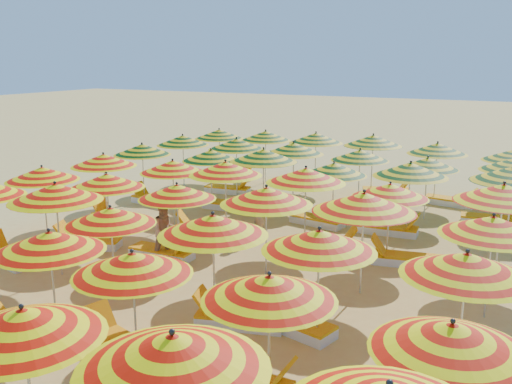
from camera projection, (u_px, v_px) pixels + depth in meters
ground at (247, 255)px, 15.01m from camera, size 120.00×120.00×0.00m
umbrella_3 at (23, 323)px, 7.00m from camera, size 2.57×2.57×2.15m
umbrella_4 at (173, 352)px, 6.11m from camera, size 2.49×2.49×2.27m
umbrella_8 at (50, 242)px, 10.21m from camera, size 2.08×2.08×2.11m
umbrella_9 at (132, 264)px, 9.19m from camera, size 1.98×1.98×2.08m
umbrella_10 at (269, 288)px, 8.17m from camera, size 2.30×2.30×2.11m
umbrella_11 at (451, 338)px, 6.76m from camera, size 2.34×2.34×2.09m
umbrella_13 at (55, 193)px, 13.19m from camera, size 2.17×2.17×2.30m
umbrella_14 at (111, 216)px, 12.08m from camera, size 2.13×2.13×2.04m
umbrella_15 at (213, 225)px, 10.80m from camera, size 2.47×2.47×2.25m
umbrella_16 at (319, 241)px, 10.06m from camera, size 2.71×2.71×2.19m
umbrella_17 at (466, 265)px, 8.89m from camera, size 2.12×2.12×2.18m
umbrella_18 at (42, 174)px, 15.94m from camera, size 2.69×2.69×2.15m
umbrella_19 at (107, 181)px, 15.13m from camera, size 2.64×2.64×2.13m
umbrella_20 at (177, 192)px, 14.15m from camera, size 2.04×2.04×2.07m
umbrella_21 at (266, 196)px, 13.00m from camera, size 2.61×2.61×2.27m
umbrella_22 at (364, 202)px, 12.10m from camera, size 2.82×2.82×2.36m
umbrella_23 at (493, 226)px, 10.97m from camera, size 2.33×2.33×2.17m
umbrella_24 at (104, 160)px, 17.90m from camera, size 2.57×2.57×2.18m
umbrella_25 at (173, 167)px, 17.16m from camera, size 2.62×2.62×2.11m
umbrella_26 at (225, 169)px, 16.28m from camera, size 2.22×2.22×2.24m
umbrella_27 at (306, 175)px, 15.18m from camera, size 2.29×2.29×2.28m
umbrella_28 at (390, 191)px, 14.29m from camera, size 2.33×2.33×2.06m
umbrella_29 at (503, 193)px, 12.95m from camera, size 2.22×2.22×2.35m
umbrella_30 at (142, 149)px, 20.16m from camera, size 2.69×2.69×2.15m
umbrella_31 at (211, 155)px, 19.20m from camera, size 2.27×2.27×2.10m
umbrella_32 at (264, 156)px, 18.06m from camera, size 2.77×2.77×2.31m
umbrella_33 at (334, 169)px, 16.90m from camera, size 2.57×2.57×2.09m
umbrella_34 at (411, 170)px, 16.09m from camera, size 2.66×2.66×2.25m
umbrella_36 at (183, 140)px, 22.22m from camera, size 2.42×2.42×2.17m
umbrella_37 at (237, 144)px, 20.96m from camera, size 2.13×2.13×2.22m
umbrella_38 at (294, 148)px, 19.86m from camera, size 2.76×2.76×2.24m
umbrella_39 at (360, 155)px, 19.26m from camera, size 2.44×2.44×2.10m
umbrella_40 at (428, 163)px, 17.91m from camera, size 2.21×2.21×2.06m
umbrella_42 at (219, 134)px, 23.97m from camera, size 2.20×2.20×2.18m
umbrella_43 at (266, 136)px, 23.25m from camera, size 2.57×2.57×2.21m
umbrella_44 at (316, 138)px, 22.32m from camera, size 2.67×2.67×2.25m
umbrella_45 at (373, 141)px, 21.23m from camera, size 2.26×2.26×2.32m
umbrella_46 at (437, 149)px, 19.95m from camera, size 2.11×2.11×2.22m
lounger_4 at (28, 325)px, 10.74m from camera, size 1.82×1.24×0.69m
lounger_5 at (119, 344)px, 10.04m from camera, size 1.83×1.05×0.69m
lounger_6 at (241, 384)px, 8.83m from camera, size 1.74×0.61×0.69m
lounger_8 at (8, 257)px, 14.42m from camera, size 1.82×0.94×0.69m
lounger_9 at (238, 318)px, 11.03m from camera, size 1.82×1.01×0.69m
lounger_10 at (291, 322)px, 10.88m from camera, size 1.82×1.00×0.69m
lounger_11 at (490, 378)px, 8.99m from camera, size 1.83×1.05×0.69m
lounger_12 at (87, 242)px, 15.57m from camera, size 1.83×1.13×0.69m
lounger_13 at (163, 252)px, 14.76m from camera, size 1.76×0.65×0.69m
lounger_14 at (116, 217)px, 17.97m from camera, size 1.77×0.70×0.69m
lounger_15 at (205, 229)px, 16.79m from camera, size 1.82×1.23×0.69m
lounger_16 at (325, 245)px, 15.36m from camera, size 1.82×1.20×0.69m
lounger_17 at (405, 259)px, 14.29m from camera, size 1.81×0.89×0.69m
lounger_18 at (153, 199)px, 20.21m from camera, size 1.78×0.76×0.69m
lounger_19 at (229, 205)px, 19.44m from camera, size 1.75×0.62×0.69m
lounger_20 at (318, 220)px, 17.64m from camera, size 1.81×0.88×0.69m
lounger_21 at (390, 229)px, 16.75m from camera, size 1.77×0.71×0.69m
lounger_22 at (229, 189)px, 21.82m from camera, size 1.79×0.78×0.69m
lounger_23 at (491, 220)px, 17.72m from camera, size 1.79×0.77×0.69m
lounger_24 at (235, 175)px, 24.30m from camera, size 1.82×0.97×0.69m
lounger_25 at (387, 191)px, 21.48m from camera, size 1.83×1.11×0.69m
lounger_26 at (451, 201)px, 20.00m from camera, size 1.80×0.82×0.69m
lounger_27 at (492, 206)px, 19.38m from camera, size 1.76×0.68×0.69m
beachgoer_b at (166, 232)px, 14.41m from camera, size 0.92×0.95×1.55m
beachgoer_a at (259, 213)px, 16.40m from camera, size 0.60×0.60×1.41m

